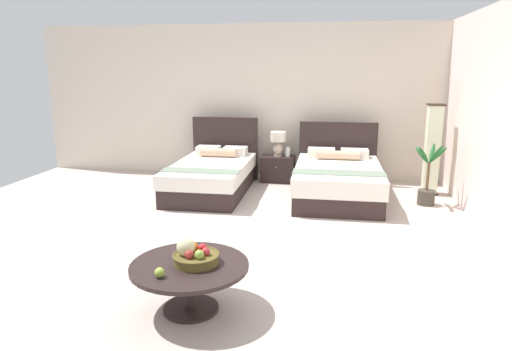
% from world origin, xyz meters
% --- Properties ---
extents(ground_plane, '(9.36, 10.01, 0.02)m').
position_xyz_m(ground_plane, '(0.00, 0.00, -0.01)').
color(ground_plane, beige).
extents(wall_back, '(9.36, 0.12, 2.78)m').
position_xyz_m(wall_back, '(0.00, 3.21, 1.39)').
color(wall_back, beige).
rests_on(wall_back, ground).
extents(wall_side_right, '(0.12, 5.61, 2.78)m').
position_xyz_m(wall_side_right, '(2.88, 0.40, 1.39)').
color(wall_side_right, silver).
rests_on(wall_side_right, ground).
extents(bed_near_window, '(1.21, 2.14, 1.13)m').
position_xyz_m(bed_near_window, '(-1.02, 1.85, 0.29)').
color(bed_near_window, '#2C1F1E').
rests_on(bed_near_window, ground).
extents(bed_near_corner, '(1.35, 2.11, 1.09)m').
position_xyz_m(bed_near_corner, '(1.02, 1.84, 0.30)').
color(bed_near_corner, '#2C1F1E').
rests_on(bed_near_corner, ground).
extents(nightstand, '(0.59, 0.42, 0.46)m').
position_xyz_m(nightstand, '(-0.05, 2.75, 0.23)').
color(nightstand, '#2C1F1E').
rests_on(nightstand, ground).
extents(table_lamp, '(0.28, 0.28, 0.44)m').
position_xyz_m(table_lamp, '(-0.05, 2.77, 0.73)').
color(table_lamp, beige).
rests_on(table_lamp, nightstand).
extents(vase, '(0.08, 0.08, 0.18)m').
position_xyz_m(vase, '(0.13, 2.71, 0.55)').
color(vase, silver).
rests_on(vase, nightstand).
extents(coffee_table, '(0.99, 0.99, 0.42)m').
position_xyz_m(coffee_table, '(-0.21, -1.89, 0.34)').
color(coffee_table, '#2C1F1E').
rests_on(coffee_table, ground).
extents(fruit_bowl, '(0.39, 0.39, 0.22)m').
position_xyz_m(fruit_bowl, '(-0.17, -1.87, 0.49)').
color(fruit_bowl, brown).
rests_on(fruit_bowl, coffee_table).
extents(loose_apple, '(0.08, 0.08, 0.08)m').
position_xyz_m(loose_apple, '(-0.36, -2.17, 0.46)').
color(loose_apple, '#92B03C').
rests_on(loose_apple, coffee_table).
extents(floor_lamp_corner, '(0.26, 0.26, 1.46)m').
position_xyz_m(floor_lamp_corner, '(2.49, 2.34, 0.73)').
color(floor_lamp_corner, '#32241C').
rests_on(floor_lamp_corner, ground).
extents(potted_palm, '(0.48, 0.60, 0.97)m').
position_xyz_m(potted_palm, '(2.33, 1.67, 0.33)').
color(potted_palm, '#413C32').
rests_on(potted_palm, ground).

